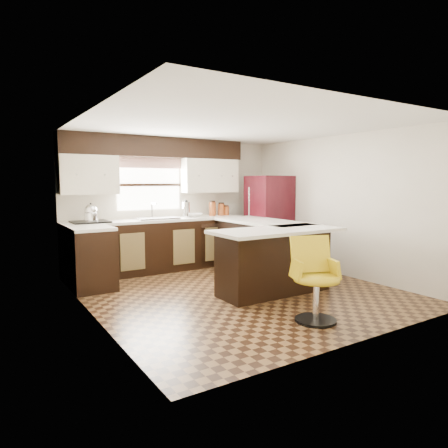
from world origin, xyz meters
TOP-DOWN VIEW (x-y plane):
  - floor at (0.00, 0.00)m, footprint 4.40×4.40m
  - ceiling at (0.00, 0.00)m, footprint 4.40×4.40m
  - wall_back at (0.00, 2.20)m, footprint 4.40×0.00m
  - wall_front at (0.00, -2.20)m, footprint 4.40×0.00m
  - wall_left at (-2.10, 0.00)m, footprint 0.00×4.40m
  - wall_right at (2.10, 0.00)m, footprint 0.00×4.40m
  - base_cab_back at (-0.45, 1.90)m, footprint 3.30×0.60m
  - base_cab_left at (-1.80, 1.25)m, footprint 0.60×0.70m
  - counter_back at (-0.45, 1.90)m, footprint 3.30×0.60m
  - counter_left at (-1.80, 1.25)m, footprint 0.60×0.70m
  - soffit at (-0.40, 2.03)m, footprint 3.40×0.35m
  - upper_cab_left at (-1.62, 2.03)m, footprint 0.94×0.35m
  - upper_cab_right at (0.68, 2.03)m, footprint 1.14×0.35m
  - window_pane at (-0.50, 2.18)m, footprint 1.20×0.02m
  - valance at (-0.50, 2.14)m, footprint 1.30×0.06m
  - sink at (-0.50, 1.88)m, footprint 0.75×0.45m
  - dishwasher at (0.55, 1.61)m, footprint 0.58×0.03m
  - cooktop at (-1.65, 1.88)m, footprint 0.58×0.50m
  - peninsula_long at (0.90, 0.62)m, footprint 0.60×1.95m
  - peninsula_return at (0.38, -0.35)m, footprint 1.65×0.60m
  - counter_pen_long at (0.95, 0.62)m, footprint 0.84×1.95m
  - counter_pen_return at (0.35, -0.44)m, footprint 1.89×0.84m
  - refrigerator at (1.71, 1.44)m, footprint 0.74×0.71m
  - bar_chair at (0.02, -1.54)m, footprint 0.68×0.68m
  - kettle at (-1.63, 1.88)m, footprint 0.22×0.22m
  - percolator at (0.11, 1.90)m, footprint 0.14×0.14m
  - mixing_bowl at (0.29, 1.90)m, footprint 0.29×0.29m
  - canister_large at (0.69, 1.92)m, footprint 0.13×0.13m
  - canister_med at (0.89, 1.92)m, footprint 0.13×0.13m
  - canister_small at (1.00, 1.92)m, footprint 0.12×0.12m

SIDE VIEW (x-z plane):
  - floor at x=0.00m, z-range 0.00..0.00m
  - dishwasher at x=0.55m, z-range 0.04..0.82m
  - base_cab_back at x=-0.45m, z-range 0.00..0.90m
  - base_cab_left at x=-1.80m, z-range 0.00..0.90m
  - peninsula_long at x=0.90m, z-range 0.00..0.90m
  - peninsula_return at x=0.38m, z-range 0.00..0.90m
  - bar_chair at x=0.02m, z-range 0.00..0.97m
  - refrigerator at x=1.71m, z-range 0.00..1.72m
  - counter_back at x=-0.45m, z-range 0.90..0.94m
  - counter_left at x=-1.80m, z-range 0.90..0.94m
  - counter_pen_long at x=0.95m, z-range 0.90..0.94m
  - counter_pen_return at x=0.35m, z-range 0.90..0.94m
  - cooktop at x=-1.65m, z-range 0.94..0.97m
  - sink at x=-0.50m, z-range 0.95..0.98m
  - mixing_bowl at x=0.29m, z-range 0.95..1.01m
  - canister_small at x=1.00m, z-range 0.95..1.12m
  - canister_med at x=0.89m, z-range 0.95..1.17m
  - canister_large at x=0.69m, z-range 0.95..1.21m
  - percolator at x=0.11m, z-range 0.95..1.23m
  - kettle at x=-1.63m, z-range 0.97..1.26m
  - wall_back at x=0.00m, z-range -1.00..3.40m
  - wall_front at x=0.00m, z-range -1.00..3.40m
  - wall_left at x=-2.10m, z-range -1.00..3.40m
  - wall_right at x=2.10m, z-range -1.00..3.40m
  - window_pane at x=-0.50m, z-range 1.10..2.00m
  - upper_cab_left at x=-1.62m, z-range 1.40..2.04m
  - upper_cab_right at x=0.68m, z-range 1.40..2.04m
  - valance at x=-0.50m, z-range 1.85..2.03m
  - soffit at x=-0.40m, z-range 2.04..2.40m
  - ceiling at x=0.00m, z-range 2.40..2.40m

